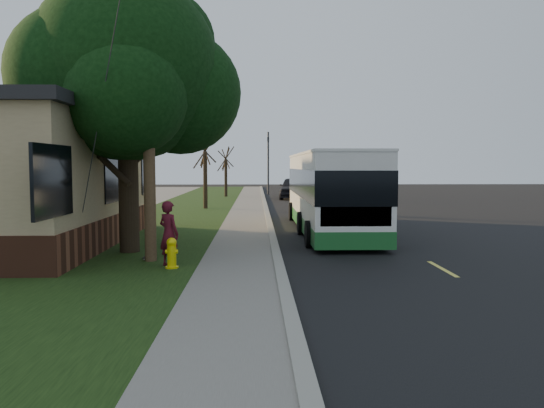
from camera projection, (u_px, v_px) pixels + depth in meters
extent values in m
plane|color=black|center=(279.00, 270.00, 12.86)|extent=(120.00, 120.00, 0.00)
cube|color=black|center=(361.00, 224.00, 22.95)|extent=(8.00, 80.00, 0.01)
cube|color=gray|center=(269.00, 223.00, 22.83)|extent=(0.25, 80.00, 0.12)
cube|color=slate|center=(246.00, 224.00, 22.80)|extent=(2.00, 80.00, 0.08)
cube|color=black|center=(164.00, 224.00, 22.69)|extent=(5.00, 80.00, 0.07)
cylinder|color=yellow|center=(172.00, 257.00, 12.76)|extent=(0.22, 0.22, 0.55)
sphere|color=yellow|center=(172.00, 243.00, 12.73)|extent=(0.24, 0.24, 0.24)
cylinder|color=yellow|center=(172.00, 252.00, 12.75)|extent=(0.30, 0.10, 0.10)
cylinder|color=yellow|center=(172.00, 252.00, 12.75)|extent=(0.10, 0.18, 0.10)
cylinder|color=yellow|center=(172.00, 267.00, 12.78)|extent=(0.32, 0.32, 0.04)
cylinder|color=#473321|center=(148.00, 85.00, 13.43)|extent=(0.30, 0.30, 9.00)
cylinder|color=#2D2D30|center=(100.00, 111.00, 12.36)|extent=(2.52, 3.21, 7.60)
cylinder|color=black|center=(128.00, 182.00, 15.08)|extent=(0.56, 0.56, 4.00)
sphere|color=black|center=(126.00, 68.00, 14.85)|extent=(5.20, 5.20, 5.20)
sphere|color=black|center=(180.00, 93.00, 15.53)|extent=(3.60, 3.60, 3.60)
sphere|color=black|center=(79.00, 76.00, 14.44)|extent=(3.80, 3.80, 3.80)
sphere|color=black|center=(126.00, 94.00, 13.63)|extent=(3.20, 3.20, 3.20)
sphere|color=black|center=(117.00, 63.00, 16.20)|extent=(3.40, 3.40, 3.40)
sphere|color=black|center=(165.00, 42.00, 16.00)|extent=(3.00, 3.00, 3.00)
cylinder|color=black|center=(205.00, 180.00, 30.58)|extent=(0.24, 0.24, 3.30)
cylinder|color=black|center=(205.00, 151.00, 30.46)|extent=(1.38, 0.57, 2.01)
cylinder|color=black|center=(205.00, 151.00, 30.46)|extent=(0.74, 1.21, 1.58)
cylinder|color=black|center=(205.00, 151.00, 30.46)|extent=(0.65, 1.05, 1.95)
cylinder|color=black|center=(205.00, 151.00, 30.46)|extent=(1.28, 0.53, 1.33)
cylinder|color=black|center=(205.00, 151.00, 30.46)|extent=(0.75, 1.21, 1.70)
cylinder|color=black|center=(226.00, 178.00, 42.57)|extent=(0.24, 0.24, 3.03)
cylinder|color=black|center=(226.00, 159.00, 42.46)|extent=(1.38, 0.57, 2.01)
cylinder|color=black|center=(226.00, 159.00, 42.46)|extent=(0.74, 1.21, 1.58)
cylinder|color=black|center=(226.00, 159.00, 42.46)|extent=(0.65, 1.05, 1.95)
cylinder|color=black|center=(226.00, 159.00, 42.46)|extent=(1.28, 0.53, 1.33)
cylinder|color=black|center=(226.00, 159.00, 42.46)|extent=(0.75, 1.21, 1.70)
cylinder|color=#2D2D30|center=(268.00, 163.00, 46.58)|extent=(0.16, 0.16, 5.50)
imported|color=black|center=(268.00, 143.00, 46.45)|extent=(0.18, 0.22, 1.10)
cube|color=silver|center=(329.00, 187.00, 20.34)|extent=(2.31, 11.08, 2.49)
cube|color=#1B5E27|center=(329.00, 221.00, 20.43)|extent=(2.33, 11.10, 0.51)
cube|color=black|center=(329.00, 182.00, 20.32)|extent=(2.35, 11.12, 1.02)
cube|color=black|center=(356.00, 200.00, 14.85)|extent=(2.01, 0.06, 1.48)
cube|color=yellow|center=(356.00, 156.00, 14.77)|extent=(1.48, 0.06, 0.32)
cube|color=#FFF2CC|center=(331.00, 238.00, 14.90)|extent=(0.23, 0.04, 0.14)
cube|color=#FFF2CC|center=(380.00, 238.00, 14.94)|extent=(0.23, 0.04, 0.14)
cube|color=silver|center=(329.00, 154.00, 20.25)|extent=(2.36, 11.13, 0.08)
cylinder|color=black|center=(310.00, 234.00, 16.34)|extent=(0.26, 0.85, 0.85)
cylinder|color=black|center=(384.00, 234.00, 16.41)|extent=(0.26, 0.85, 0.85)
cylinder|color=black|center=(301.00, 223.00, 19.47)|extent=(0.26, 0.85, 0.85)
cylinder|color=black|center=(363.00, 223.00, 19.54)|extent=(0.26, 0.85, 0.85)
cylinder|color=black|center=(292.00, 212.00, 24.45)|extent=(0.26, 0.85, 0.85)
cylinder|color=black|center=(342.00, 211.00, 24.51)|extent=(0.26, 0.85, 0.85)
imported|color=#490E1B|center=(169.00, 234.00, 12.97)|extent=(0.70, 0.66, 1.61)
cube|color=black|center=(150.00, 255.00, 14.15)|extent=(0.25, 0.91, 0.02)
cylinder|color=silver|center=(148.00, 259.00, 13.84)|extent=(0.21, 0.06, 0.06)
cylinder|color=silver|center=(152.00, 255.00, 14.47)|extent=(0.21, 0.06, 0.06)
cube|color=black|center=(54.00, 215.00, 19.56)|extent=(1.88, 1.65, 1.36)
cube|color=black|center=(53.00, 195.00, 19.51)|extent=(1.95, 1.72, 0.09)
imported|color=black|center=(293.00, 188.00, 40.77)|extent=(2.47, 5.11, 1.68)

